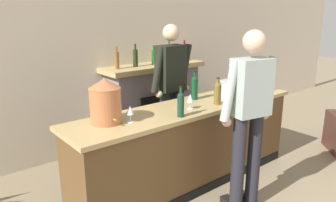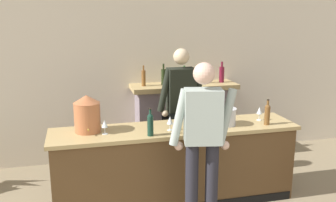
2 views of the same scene
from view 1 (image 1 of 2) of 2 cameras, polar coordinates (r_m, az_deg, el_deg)
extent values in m
cube|color=silver|center=(4.75, -9.53, 8.41)|extent=(12.00, 0.07, 2.75)
cube|color=brown|center=(3.77, 3.77, -7.96)|extent=(2.81, 0.57, 0.89)
cube|color=tan|center=(3.61, 3.90, -1.13)|extent=(2.88, 0.64, 0.04)
cube|color=black|center=(3.76, 6.81, -14.85)|extent=(2.75, 0.01, 0.10)
cube|color=slate|center=(4.98, -2.56, -0.71)|extent=(1.44, 0.44, 1.11)
cube|color=black|center=(4.84, -0.89, -2.89)|extent=(0.79, 0.02, 0.71)
cube|color=tan|center=(4.83, -2.50, 5.99)|extent=(1.60, 0.52, 0.07)
cylinder|color=brown|center=(4.47, -8.89, 6.98)|extent=(0.06, 0.06, 0.23)
cylinder|color=brown|center=(4.45, -8.97, 8.91)|extent=(0.02, 0.02, 0.08)
cylinder|color=black|center=(4.63, -5.69, 7.43)|extent=(0.07, 0.07, 0.24)
cylinder|color=black|center=(4.61, -5.74, 9.38)|extent=(0.03, 0.03, 0.08)
cylinder|color=#145818|center=(4.81, -2.50, 7.63)|extent=(0.06, 0.06, 0.21)
cylinder|color=#145818|center=(4.79, -2.52, 9.27)|extent=(0.02, 0.02, 0.07)
cylinder|color=#244F2C|center=(4.99, 0.18, 8.08)|extent=(0.06, 0.06, 0.24)
cylinder|color=#244F2C|center=(4.97, 0.18, 9.88)|extent=(0.02, 0.02, 0.08)
cylinder|color=maroon|center=(5.19, 2.84, 8.37)|extent=(0.08, 0.08, 0.24)
cylinder|color=maroon|center=(5.17, 2.87, 10.12)|extent=(0.03, 0.03, 0.08)
cylinder|color=black|center=(3.42, 14.69, -10.05)|extent=(0.13, 0.13, 0.99)
cube|color=black|center=(3.68, 13.43, -16.17)|extent=(0.15, 0.26, 0.07)
cylinder|color=black|center=(3.30, 12.07, -10.86)|extent=(0.13, 0.13, 0.99)
cube|color=#929F98|center=(3.11, 14.28, 2.34)|extent=(0.40, 0.29, 0.53)
cylinder|color=#929F98|center=(3.28, 17.03, 2.58)|extent=(0.20, 0.08, 0.57)
sphere|color=#D1A58F|center=(3.37, 16.40, -2.32)|extent=(0.09, 0.09, 0.09)
cylinder|color=#929F98|center=(2.98, 10.71, 1.74)|extent=(0.20, 0.08, 0.57)
sphere|color=#D1A58F|center=(3.08, 10.20, -3.61)|extent=(0.09, 0.09, 0.09)
sphere|color=#D1A58F|center=(3.04, 14.80, 10.01)|extent=(0.21, 0.21, 0.21)
cylinder|color=#21292D|center=(4.27, -0.51, -4.57)|extent=(0.13, 0.13, 0.96)
cube|color=black|center=(4.40, 0.11, -10.23)|extent=(0.11, 0.24, 0.07)
cylinder|color=#21292D|center=(4.40, 1.47, -3.98)|extent=(0.13, 0.13, 0.96)
cube|color=black|center=(4.52, 2.04, -9.50)|extent=(0.11, 0.24, 0.07)
cube|color=black|center=(4.14, 0.52, 5.75)|extent=(0.37, 0.23, 0.57)
cylinder|color=black|center=(3.98, -1.77, 5.45)|extent=(0.20, 0.08, 0.57)
sphere|color=#CCB28E|center=(4.02, -1.56, 1.20)|extent=(0.09, 0.09, 0.09)
cylinder|color=black|center=(4.28, 3.01, 6.15)|extent=(0.20, 0.08, 0.57)
sphere|color=#CCB28E|center=(4.32, 3.14, 2.19)|extent=(0.09, 0.09, 0.09)
sphere|color=#CCB28E|center=(4.09, 0.54, 11.80)|extent=(0.21, 0.21, 0.21)
cylinder|color=#AD623B|center=(3.05, -10.82, -0.78)|extent=(0.29, 0.29, 0.33)
cone|color=#AD623B|center=(3.00, -11.02, 3.05)|extent=(0.30, 0.30, 0.09)
cylinder|color=#B29333|center=(2.94, -9.17, -3.27)|extent=(0.02, 0.04, 0.02)
cylinder|color=silver|center=(3.97, 10.76, 1.92)|extent=(0.24, 0.24, 0.19)
cylinder|color=silver|center=(3.94, 10.84, 3.36)|extent=(0.25, 0.25, 0.01)
cylinder|color=brown|center=(3.66, 8.61, 1.02)|extent=(0.08, 0.08, 0.21)
sphere|color=brown|center=(3.63, 8.68, 2.63)|extent=(0.08, 0.08, 0.08)
cylinder|color=brown|center=(3.62, 8.70, 3.26)|extent=(0.03, 0.03, 0.08)
cylinder|color=black|center=(3.61, 8.73, 3.98)|extent=(0.03, 0.03, 0.01)
cylinder|color=#0F3D20|center=(3.83, 4.63, 2.01)|extent=(0.08, 0.08, 0.24)
sphere|color=#0F3D20|center=(3.80, 4.66, 3.74)|extent=(0.08, 0.08, 0.08)
cylinder|color=#0F3D20|center=(3.80, 4.68, 4.42)|extent=(0.03, 0.03, 0.09)
cylinder|color=black|center=(3.79, 4.70, 5.19)|extent=(0.03, 0.03, 0.01)
cylinder|color=#153327|center=(3.19, 2.22, -0.94)|extent=(0.07, 0.07, 0.21)
sphere|color=#153327|center=(3.16, 2.24, 0.91)|extent=(0.06, 0.06, 0.06)
cylinder|color=#153327|center=(3.15, 2.25, 1.63)|extent=(0.03, 0.03, 0.08)
cylinder|color=black|center=(3.14, 2.26, 2.47)|extent=(0.03, 0.03, 0.01)
cylinder|color=brown|center=(4.28, 16.01, 2.72)|extent=(0.07, 0.07, 0.21)
sphere|color=brown|center=(4.26, 16.12, 4.12)|extent=(0.06, 0.06, 0.06)
cylinder|color=brown|center=(4.25, 16.16, 4.66)|extent=(0.03, 0.03, 0.08)
cylinder|color=black|center=(4.24, 16.21, 5.29)|extent=(0.03, 0.03, 0.01)
cylinder|color=silver|center=(3.48, 3.86, -1.34)|extent=(0.06, 0.06, 0.01)
cylinder|color=silver|center=(3.46, 3.87, -0.75)|extent=(0.01, 0.01, 0.07)
cone|color=silver|center=(3.44, 3.90, 0.49)|extent=(0.07, 0.07, 0.09)
cylinder|color=silver|center=(3.08, -6.58, -3.66)|extent=(0.06, 0.06, 0.01)
cylinder|color=silver|center=(3.06, -6.61, -2.96)|extent=(0.01, 0.01, 0.07)
cone|color=silver|center=(3.04, -6.65, -1.53)|extent=(0.07, 0.07, 0.09)
cylinder|color=silver|center=(4.41, 13.89, 1.85)|extent=(0.06, 0.06, 0.01)
cylinder|color=silver|center=(4.40, 13.93, 2.37)|extent=(0.01, 0.01, 0.08)
cone|color=silver|center=(4.38, 13.99, 3.40)|extent=(0.07, 0.07, 0.09)
camera|label=2|loc=(2.00, 101.71, 5.67)|focal=40.00mm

